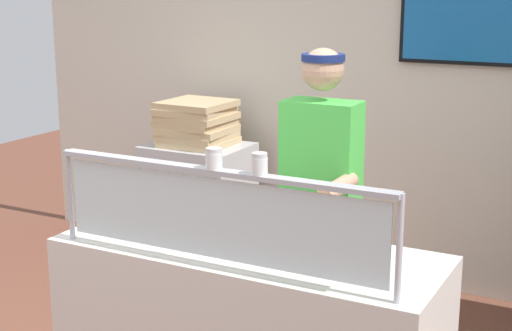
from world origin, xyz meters
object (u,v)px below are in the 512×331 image
Objects in this scene: pizza_server at (285,241)px; worker_figure at (321,197)px; pizza_tray at (287,245)px; pepper_flake_shaker at (259,165)px; parmesan_shaker at (214,160)px; pizza_box_stack at (197,123)px.

pizza_server is 0.66m from worker_figure.
pepper_flake_shaker is (0.04, -0.33, 0.43)m from pizza_tray.
pizza_tray is 1.66× the size of pizza_server.
pizza_box_stack is at bearing 123.85° from parmesan_shaker.
pizza_server is 3.29× the size of pepper_flake_shaker.
worker_figure is (0.05, 0.96, -0.39)m from parmesan_shaker.
parmesan_shaker is 0.20m from pepper_flake_shaker.
pizza_box_stack is at bearing 142.99° from worker_figure.
parmesan_shaker is at bearing -180.00° from pepper_flake_shaker.
pizza_tray is 5.44× the size of pepper_flake_shaker.
pizza_box_stack is (-1.55, 2.02, -0.30)m from pepper_flake_shaker.
pizza_tray is 5.54× the size of parmesan_shaker.
parmesan_shaker reaches higher than pizza_server.
pepper_flake_shaker is 0.05× the size of worker_figure.
worker_figure is (-0.11, 0.63, 0.04)m from pizza_tray.
worker_figure is at bearing -37.01° from pizza_box_stack.
pizza_box_stack is at bearing 131.99° from pizza_tray.
parmesan_shaker is at bearing -93.07° from worker_figure.
parmesan_shaker is at bearing -56.15° from pizza_box_stack.
parmesan_shaker is (-0.16, -0.31, 0.41)m from pizza_server.
pizza_box_stack is at bearing 140.15° from pizza_server.
pizza_server is at bearing -48.34° from pizza_box_stack.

